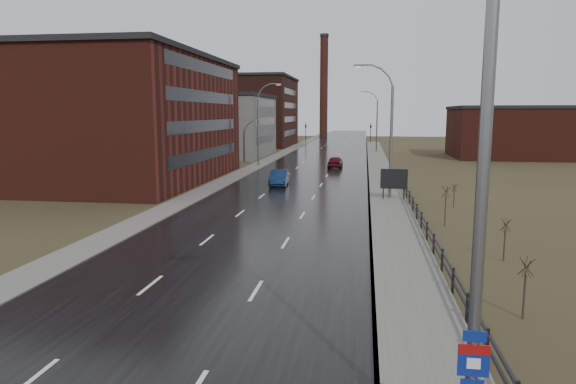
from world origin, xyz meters
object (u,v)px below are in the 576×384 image
(car_near, at_px, (279,178))
(streetlight_main, at_px, (464,181))
(billboard, at_px, (394,180))
(car_far, at_px, (335,162))

(car_near, bearing_deg, streetlight_main, -79.45)
(streetlight_main, height_order, billboard, streetlight_main)
(car_near, bearing_deg, billboard, -38.00)
(car_near, xyz_separation_m, car_far, (4.63, 17.99, 0.00))
(car_near, distance_m, car_far, 18.58)
(streetlight_main, bearing_deg, billboard, 88.92)
(streetlight_main, height_order, car_far, streetlight_main)
(car_far, bearing_deg, billboard, 104.91)
(car_near, bearing_deg, car_far, 71.91)
(streetlight_main, distance_m, car_far, 59.42)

